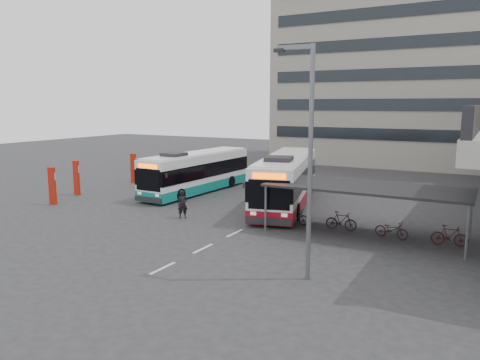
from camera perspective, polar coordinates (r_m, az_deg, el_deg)
The scene contains 11 objects.
ground at distance 25.79m, azimuth -5.53°, elevation -5.76°, with size 120.00×120.00×0.00m, color #28282B.
bike_shelter at distance 24.71m, azimuth 14.98°, elevation -2.79°, with size 10.00×4.00×2.54m.
office_block at distance 57.40m, azimuth 21.25°, elevation 14.48°, with size 30.00×15.00×25.00m, color gray.
road_markings at distance 22.05m, azimuth -4.54°, elevation -8.33°, with size 0.15×7.60×0.01m.
bus_main at distance 30.89m, azimuth 5.65°, elevation -0.09°, with size 5.58×12.41×3.59m.
bus_teal at distance 35.74m, azimuth -5.25°, elevation 0.93°, with size 2.80×11.12×3.26m.
pedestrian at distance 27.68m, azimuth -7.00°, elevation -2.96°, with size 0.61×0.40×1.67m, color black.
lamp_post at distance 17.45m, azimuth 8.24°, elevation 3.75°, with size 1.55×0.34×8.79m.
sign_totem_south at distance 33.59m, azimuth -21.92°, elevation -0.60°, with size 0.54×0.26×2.52m.
sign_totem_mid at distance 36.50m, azimuth -19.32°, elevation 0.32°, with size 0.55×0.17×2.56m.
sign_totem_north at distance 40.76m, azimuth -12.85°, elevation 1.46°, with size 0.54×0.26×2.51m.
Camera 1 is at (14.12, -20.53, 6.65)m, focal length 35.00 mm.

